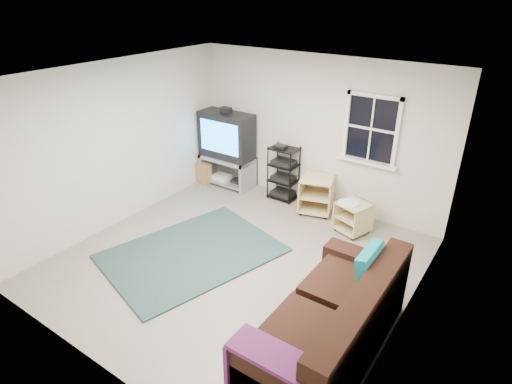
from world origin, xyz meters
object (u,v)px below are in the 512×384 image
Objects in this scene: side_table_left at (317,193)px; sofa at (331,325)px; side_table_right at (354,215)px; av_rack at (283,176)px; tv_unit at (227,143)px.

sofa reaches higher than side_table_left.
side_table_right is 2.61m from sofa.
side_table_right is at bearing -19.96° from side_table_left.
side_table_left reaches higher than side_table_right.
side_table_left is at bearing -5.96° from av_rack.
tv_unit is 4.53m from sofa.
tv_unit is 2.82m from side_table_right.
sofa is at bearing -38.02° from tv_unit.
av_rack is 1.59m from side_table_right.
av_rack is 3.68m from sofa.
tv_unit is at bearing 174.02° from side_table_right.
av_rack reaches higher than side_table_left.
sofa is (2.33, -2.85, -0.08)m from av_rack.
tv_unit reaches higher than side_table_right.
av_rack is (1.21, 0.08, -0.41)m from tv_unit.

